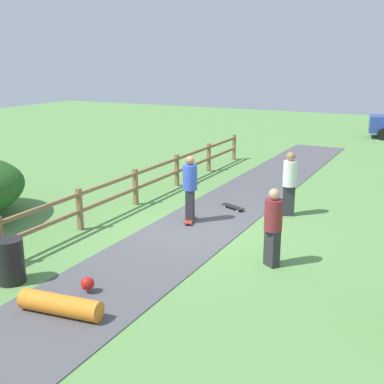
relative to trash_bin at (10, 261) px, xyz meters
The scene contains 9 objects.
ground_plane 4.73m from the trash_bin, 67.55° to the left, with size 60.00×60.00×0.00m, color #60934C.
asphalt_path 4.73m from the trash_bin, 67.55° to the left, with size 2.40×28.00×0.02m, color #515156.
wooden_fence 4.43m from the trash_bin, 100.41° to the left, with size 0.12×18.12×1.10m.
trash_bin is the anchor object (origin of this frame).
skater_riding 5.14m from the trash_bin, 73.62° to the left, with size 0.48×0.82×1.81m.
skater_fallen 1.84m from the trash_bin, 15.66° to the right, with size 1.55×1.28×0.36m.
skateboard_loose 6.81m from the trash_bin, 72.68° to the left, with size 0.81×0.52×0.08m.
bystander_maroon 5.36m from the trash_bin, 35.97° to the left, with size 0.53×0.53×1.71m.
bystander_white 7.65m from the trash_bin, 61.73° to the left, with size 0.49×0.49×1.82m.
Camera 1 is at (5.49, -10.69, 4.29)m, focal length 46.16 mm.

